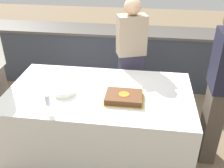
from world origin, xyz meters
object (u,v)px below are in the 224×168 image
(person_seated_right, at_px, (219,89))
(person_cutting_cake, at_px, (131,58))
(cake, at_px, (124,97))
(wine_glass, at_px, (48,101))
(plate_stack, at_px, (65,91))

(person_seated_right, bearing_deg, person_cutting_cake, -129.85)
(cake, distance_m, wine_glass, 0.75)
(plate_stack, xyz_separation_m, person_cutting_cake, (0.63, 0.87, 0.04))
(cake, height_order, person_cutting_cake, person_cutting_cake)
(plate_stack, bearing_deg, cake, -2.95)
(plate_stack, bearing_deg, person_cutting_cake, 54.24)
(cake, bearing_deg, plate_stack, 177.05)
(wine_glass, bearing_deg, person_cutting_cake, 60.88)
(person_cutting_cake, bearing_deg, plate_stack, 34.60)
(plate_stack, height_order, person_seated_right, person_seated_right)
(cake, relative_size, plate_stack, 1.77)
(wine_glass, bearing_deg, plate_stack, 82.06)
(wine_glass, distance_m, person_cutting_cake, 1.39)
(plate_stack, distance_m, person_seated_right, 1.57)
(plate_stack, height_order, wine_glass, wine_glass)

